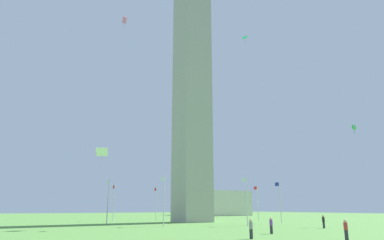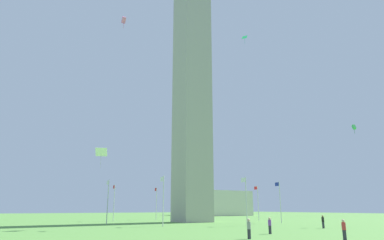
% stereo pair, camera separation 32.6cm
% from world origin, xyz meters
% --- Properties ---
extents(ground_plane, '(260.00, 260.00, 0.00)m').
position_xyz_m(ground_plane, '(0.00, 0.00, 0.00)').
color(ground_plane, '#548C3D').
extents(obelisk_monument, '(5.92, 5.92, 53.84)m').
position_xyz_m(obelisk_monument, '(0.00, 0.00, 26.92)').
color(obelisk_monument, '#A8A399').
rests_on(obelisk_monument, ground).
extents(flagpole_n, '(1.12, 0.14, 7.09)m').
position_xyz_m(flagpole_n, '(16.07, 0.00, 3.92)').
color(flagpole_n, silver).
rests_on(flagpole_n, ground).
extents(flagpole_ne, '(1.12, 0.14, 7.09)m').
position_xyz_m(flagpole_ne, '(11.38, 11.31, 3.92)').
color(flagpole_ne, silver).
rests_on(flagpole_ne, ground).
extents(flagpole_e, '(1.12, 0.14, 7.09)m').
position_xyz_m(flagpole_e, '(0.07, 16.00, 3.92)').
color(flagpole_e, silver).
rests_on(flagpole_e, ground).
extents(flagpole_se, '(1.12, 0.14, 7.09)m').
position_xyz_m(flagpole_se, '(-11.25, 11.31, 3.92)').
color(flagpole_se, silver).
rests_on(flagpole_se, ground).
extents(flagpole_s, '(1.12, 0.14, 7.09)m').
position_xyz_m(flagpole_s, '(-15.93, 0.00, 3.92)').
color(flagpole_s, silver).
rests_on(flagpole_s, ground).
extents(flagpole_sw, '(1.12, 0.14, 7.09)m').
position_xyz_m(flagpole_sw, '(-11.25, -11.31, 3.92)').
color(flagpole_sw, silver).
rests_on(flagpole_sw, ground).
extents(flagpole_w, '(1.12, 0.14, 7.09)m').
position_xyz_m(flagpole_w, '(0.07, -16.00, 3.92)').
color(flagpole_w, silver).
rests_on(flagpole_w, ground).
extents(flagpole_nw, '(1.12, 0.14, 7.09)m').
position_xyz_m(flagpole_nw, '(11.38, -11.31, 3.92)').
color(flagpole_nw, silver).
rests_on(flagpole_nw, ground).
extents(person_black_shirt, '(0.32, 0.32, 1.63)m').
position_xyz_m(person_black_shirt, '(-25.73, -4.54, 0.81)').
color(person_black_shirt, '#2D2D38').
rests_on(person_black_shirt, ground).
extents(person_red_shirt, '(0.32, 0.32, 1.64)m').
position_xyz_m(person_red_shirt, '(-38.00, 7.74, 0.81)').
color(person_red_shirt, '#2D2D38').
rests_on(person_red_shirt, ground).
extents(person_gray_shirt, '(0.32, 0.32, 1.66)m').
position_xyz_m(person_gray_shirt, '(-33.20, 13.68, 0.82)').
color(person_gray_shirt, '#2D2D38').
rests_on(person_gray_shirt, ground).
extents(person_purple_shirt, '(0.32, 0.32, 1.62)m').
position_xyz_m(person_purple_shirt, '(-29.70, 8.14, 0.80)').
color(person_purple_shirt, '#2D2D38').
rests_on(person_purple_shirt, ground).
extents(kite_cyan_diamond, '(1.31, 1.30, 1.48)m').
position_xyz_m(kite_cyan_diamond, '(-11.49, -4.69, 33.37)').
color(kite_cyan_diamond, '#33C6D1').
extents(kite_pink_box, '(0.92, 0.53, 1.81)m').
position_xyz_m(kite_pink_box, '(-15.52, 19.91, 27.69)').
color(kite_pink_box, pink).
extents(kite_green_box, '(0.86, 0.73, 1.60)m').
position_xyz_m(kite_green_box, '(-23.00, -17.30, 15.35)').
color(kite_green_box, green).
extents(kite_white_diamond, '(1.66, 1.85, 2.62)m').
position_xyz_m(kite_white_diamond, '(-11.13, 20.61, 9.79)').
color(kite_white_diamond, white).
extents(distant_building, '(23.91, 16.59, 8.12)m').
position_xyz_m(distant_building, '(48.41, -36.81, 4.06)').
color(distant_building, beige).
rests_on(distant_building, ground).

